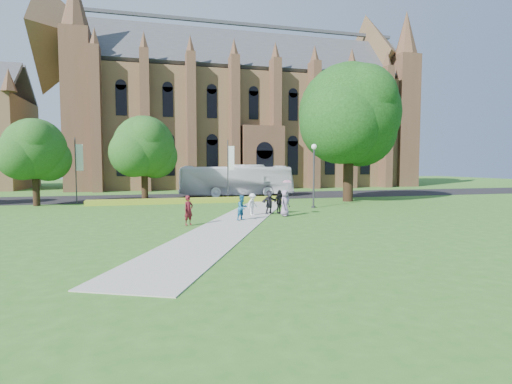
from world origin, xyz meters
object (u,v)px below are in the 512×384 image
object	(u,v)px
tour_coach	(236,180)
pedestrian_0	(189,210)
streetlamp	(314,168)
large_tree	(349,114)

from	to	relation	value
tour_coach	pedestrian_0	world-z (taller)	tour_coach
streetlamp	large_tree	size ratio (longest dim) A/B	0.40
large_tree	streetlamp	bearing A→B (deg)	-140.71
streetlamp	large_tree	distance (m)	8.73
large_tree	tour_coach	size ratio (longest dim) A/B	1.04
streetlamp	tour_coach	world-z (taller)	streetlamp
pedestrian_0	large_tree	bearing A→B (deg)	-1.09
tour_coach	pedestrian_0	xyz separation A→B (m)	(-7.10, -20.10, -0.88)
tour_coach	streetlamp	bearing A→B (deg)	-162.32
large_tree	pedestrian_0	distance (m)	21.38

